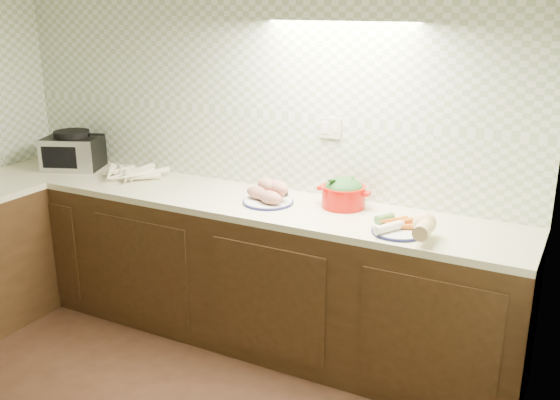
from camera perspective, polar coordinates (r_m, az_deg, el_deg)
The scene contains 8 objects.
room at distance 2.54m, azimuth -23.95°, elevation 7.07°, with size 3.60×3.60×2.60m.
counter at distance 3.81m, azimuth -20.30°, elevation -7.98°, with size 3.60×3.60×0.90m.
toaster_oven at distance 4.63m, azimuth -18.40°, elevation 4.27°, with size 0.46×0.41×0.27m.
parsnip_pile at distance 4.29m, azimuth -13.26°, elevation 2.46°, with size 0.46×0.38×0.09m.
sweet_potato_plate at distance 3.65m, azimuth -1.00°, elevation 0.53°, with size 0.31×0.30×0.14m.
onion_bowl at distance 3.76m, azimuth -0.40°, elevation 0.88°, with size 0.15×0.15×0.11m.
dutch_oven at distance 3.58m, azimuth 5.83°, elevation 0.66°, with size 0.31×0.26×0.17m.
veg_plate at distance 3.23m, azimuth 11.80°, elevation -2.31°, with size 0.35×0.28×0.13m.
Camera 1 is at (1.97, -1.55, 2.03)m, focal length 40.00 mm.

